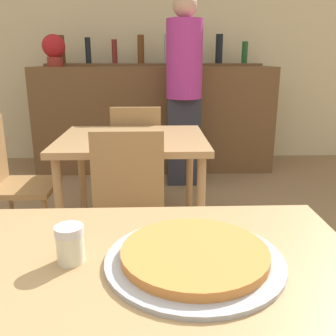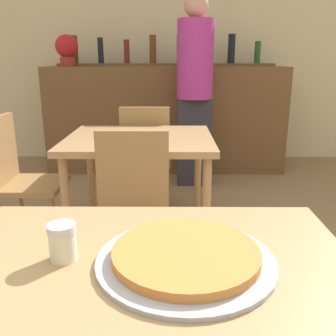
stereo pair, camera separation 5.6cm
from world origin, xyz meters
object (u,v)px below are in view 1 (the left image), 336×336
(chair_far_side_front, at_px, (127,208))
(chair_far_side_left, at_px, (10,175))
(chair_far_side_back, at_px, (137,153))
(pizza_tray, at_px, (194,256))
(potted_plant, at_px, (54,48))
(person_standing, at_px, (184,85))
(cheese_shaker, at_px, (70,244))

(chair_far_side_front, distance_m, chair_far_side_left, 0.98)
(chair_far_side_back, xyz_separation_m, pizza_tray, (0.24, -2.11, 0.27))
(pizza_tray, bearing_deg, chair_far_side_back, 96.42)
(chair_far_side_back, distance_m, chair_far_side_left, 0.98)
(chair_far_side_front, distance_m, potted_plant, 2.68)
(chair_far_side_left, bearing_deg, person_standing, -43.63)
(potted_plant, bearing_deg, person_standing, -21.68)
(chair_far_side_left, relative_size, person_standing, 0.49)
(chair_far_side_back, xyz_separation_m, chair_far_side_left, (-0.80, -0.57, 0.00))
(chair_far_side_left, xyz_separation_m, pizza_tray, (1.03, -1.54, 0.27))
(chair_far_side_front, xyz_separation_m, person_standing, (0.43, 1.86, 0.48))
(chair_far_side_back, height_order, chair_far_side_left, same)
(chair_far_side_back, distance_m, person_standing, 0.96)
(chair_far_side_back, relative_size, cheese_shaker, 9.33)
(pizza_tray, xyz_separation_m, cheese_shaker, (-0.30, 0.01, 0.03))
(chair_far_side_back, bearing_deg, pizza_tray, 96.42)
(pizza_tray, bearing_deg, cheese_shaker, 177.52)
(chair_far_side_back, height_order, potted_plant, potted_plant)
(chair_far_side_front, relative_size, chair_far_side_back, 1.00)
(potted_plant, bearing_deg, cheese_shaker, -75.82)
(pizza_tray, relative_size, person_standing, 0.24)
(pizza_tray, distance_m, person_standing, 2.83)
(pizza_tray, xyz_separation_m, person_standing, (0.19, 2.82, 0.21))
(pizza_tray, height_order, potted_plant, potted_plant)
(chair_far_side_front, relative_size, chair_far_side_left, 1.00)
(person_standing, bearing_deg, potted_plant, 158.32)
(person_standing, xyz_separation_m, potted_plant, (-1.33, 0.53, 0.35))
(chair_far_side_front, bearing_deg, pizza_tray, -76.14)
(cheese_shaker, bearing_deg, person_standing, 80.08)
(cheese_shaker, height_order, potted_plant, potted_plant)
(person_standing, bearing_deg, cheese_shaker, -99.92)
(pizza_tray, height_order, cheese_shaker, cheese_shaker)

